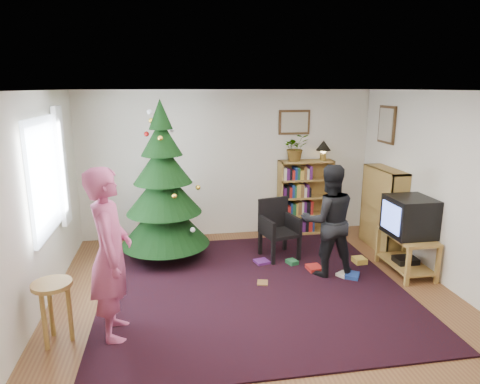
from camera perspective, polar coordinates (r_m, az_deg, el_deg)
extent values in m
plane|color=brown|center=(5.42, 2.32, -14.10)|extent=(5.00, 5.00, 0.00)
plane|color=white|center=(4.79, 2.61, 13.37)|extent=(5.00, 5.00, 0.00)
cube|color=silver|center=(7.37, -1.59, 3.74)|extent=(5.00, 0.02, 2.50)
cube|color=silver|center=(2.73, 13.79, -14.75)|extent=(5.00, 0.02, 2.50)
cube|color=silver|center=(5.08, -26.34, -2.32)|extent=(0.02, 5.00, 2.50)
cube|color=silver|center=(5.99, 26.55, -0.07)|extent=(0.02, 5.00, 2.50)
cube|color=black|center=(5.68, 1.68, -12.62)|extent=(3.80, 3.60, 0.02)
cube|color=silver|center=(5.58, -24.62, 1.84)|extent=(0.04, 1.20, 1.40)
cube|color=white|center=(6.24, -22.67, 3.18)|extent=(0.06, 0.35, 1.60)
cube|color=#4C3319|center=(7.50, 7.25, 9.21)|extent=(0.55, 0.03, 0.42)
cube|color=beige|center=(7.50, 7.25, 9.21)|extent=(0.47, 0.01, 0.34)
cube|color=#4C3319|center=(7.34, 18.99, 8.48)|extent=(0.03, 0.50, 0.60)
cube|color=beige|center=(7.34, 18.99, 8.48)|extent=(0.01, 0.42, 0.52)
cylinder|color=#3F2816|center=(6.61, -9.81, -7.78)|extent=(0.13, 0.13, 0.25)
cone|color=black|center=(6.45, -9.99, -3.66)|extent=(1.31, 1.31, 0.74)
cone|color=black|center=(6.33, -10.16, 0.19)|extent=(1.10, 1.10, 0.66)
cone|color=black|center=(6.25, -10.32, 3.83)|extent=(0.85, 0.85, 0.58)
cone|color=black|center=(6.19, -10.46, 7.17)|extent=(0.59, 0.59, 0.51)
cone|color=black|center=(6.17, -10.60, 10.20)|extent=(0.34, 0.34, 0.42)
cube|color=olive|center=(7.64, 8.66, -0.64)|extent=(0.95, 0.30, 1.30)
cube|color=olive|center=(7.51, 8.83, 4.05)|extent=(0.95, 0.30, 0.03)
cube|color=olive|center=(7.20, 18.52, -2.12)|extent=(0.30, 0.95, 1.30)
cube|color=olive|center=(7.06, 18.91, 2.85)|extent=(0.30, 0.95, 0.03)
cube|color=olive|center=(6.39, 21.47, -5.50)|extent=(0.49, 0.88, 0.04)
cube|color=olive|center=(6.05, 21.47, -9.37)|extent=(0.05, 0.05, 0.51)
cube|color=olive|center=(6.27, 24.87, -8.87)|extent=(0.05, 0.05, 0.51)
cube|color=olive|center=(6.71, 17.90, -6.78)|extent=(0.05, 0.05, 0.51)
cube|color=olive|center=(6.91, 21.08, -6.43)|extent=(0.05, 0.05, 0.51)
cube|color=olive|center=(6.53, 21.16, -8.91)|extent=(0.45, 0.84, 0.03)
cube|color=black|center=(6.51, 21.20, -8.46)|extent=(0.30, 0.25, 0.08)
cube|color=black|center=(6.30, 21.70, -3.04)|extent=(0.55, 0.61, 0.53)
cube|color=#5D7CFF|center=(6.16, 19.45, -3.22)|extent=(0.01, 0.48, 0.38)
cube|color=black|center=(6.48, 5.29, -5.46)|extent=(0.59, 0.59, 0.05)
cube|color=black|center=(6.61, 4.85, -2.79)|extent=(0.49, 0.16, 0.49)
cube|color=black|center=(6.31, 3.84, -7.95)|extent=(0.06, 0.06, 0.40)
cube|color=black|center=(6.42, 7.63, -7.66)|extent=(0.06, 0.06, 0.40)
cube|color=black|center=(6.70, 2.99, -6.60)|extent=(0.06, 0.06, 0.40)
cube|color=black|center=(6.80, 6.56, -6.36)|extent=(0.06, 0.06, 0.40)
cylinder|color=olive|center=(4.72, -23.81, -11.22)|extent=(0.39, 0.39, 0.04)
cylinder|color=olive|center=(4.82, -21.74, -14.78)|extent=(0.05, 0.05, 0.61)
cylinder|color=olive|center=(4.98, -23.91, -14.06)|extent=(0.05, 0.05, 0.61)
cylinder|color=olive|center=(4.77, -24.64, -15.42)|extent=(0.05, 0.05, 0.61)
imported|color=#B14773|center=(4.54, -16.90, -7.96)|extent=(0.47, 0.68, 1.80)
imported|color=black|center=(5.93, 11.71, -3.77)|extent=(0.79, 0.63, 1.55)
imported|color=gray|center=(7.41, 7.43, 5.91)|extent=(0.45, 0.39, 0.47)
cylinder|color=#A57F33|center=(7.60, 11.01, 4.60)|extent=(0.11, 0.11, 0.11)
sphere|color=#FFD88C|center=(7.58, 11.05, 5.48)|extent=(0.11, 0.11, 0.11)
cone|color=black|center=(7.57, 11.08, 6.13)|extent=(0.26, 0.26, 0.17)
cube|color=#A51E19|center=(6.23, 9.88, -10.02)|extent=(0.20, 0.20, 0.08)
cube|color=navy|center=(6.12, 14.71, -10.74)|extent=(0.20, 0.20, 0.08)
cube|color=#1E592D|center=(6.39, 6.95, -9.30)|extent=(0.20, 0.20, 0.08)
cube|color=gold|center=(6.61, 15.62, -8.91)|extent=(0.20, 0.20, 0.08)
cube|color=brown|center=(5.77, 3.02, -11.86)|extent=(0.20, 0.20, 0.08)
cube|color=beige|center=(6.13, 13.63, -10.64)|extent=(0.20, 0.20, 0.08)
cube|color=#4C1959|center=(6.38, 2.91, -9.23)|extent=(0.20, 0.20, 0.08)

